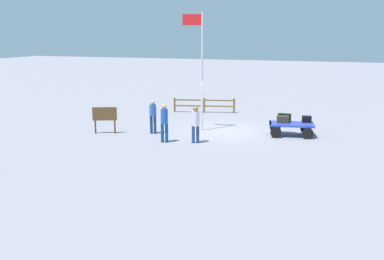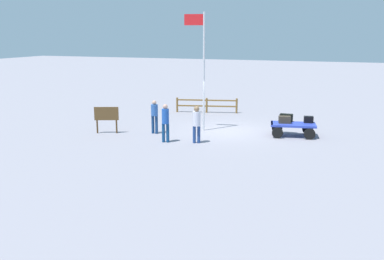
% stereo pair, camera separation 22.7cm
% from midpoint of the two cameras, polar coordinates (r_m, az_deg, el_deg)
% --- Properties ---
extents(ground_plane, '(120.00, 120.00, 0.00)m').
position_cam_midpoint_polar(ground_plane, '(22.08, 4.86, -0.14)').
color(ground_plane, gray).
extents(luggage_cart, '(2.26, 1.60, 0.62)m').
position_cam_midpoint_polar(luggage_cart, '(21.41, 13.28, 0.42)').
color(luggage_cart, '#2D41B3').
rests_on(luggage_cart, ground).
extents(suitcase_grey, '(0.49, 0.37, 0.31)m').
position_cam_midpoint_polar(suitcase_grey, '(21.71, 15.25, 1.33)').
color(suitcase_grey, black).
rests_on(suitcase_grey, luggage_cart).
extents(suitcase_maroon, '(0.62, 0.30, 0.36)m').
position_cam_midpoint_polar(suitcase_maroon, '(21.79, 12.49, 1.59)').
color(suitcase_maroon, black).
rests_on(suitcase_maroon, luggage_cart).
extents(suitcase_navy, '(0.62, 0.46, 0.34)m').
position_cam_midpoint_polar(suitcase_navy, '(21.33, 12.28, 1.33)').
color(suitcase_navy, '#3A3125').
rests_on(suitcase_navy, luggage_cart).
extents(worker_lead, '(0.37, 0.37, 1.74)m').
position_cam_midpoint_polar(worker_lead, '(19.57, -3.15, 1.26)').
color(worker_lead, navy).
rests_on(worker_lead, ground).
extents(worker_trailing, '(0.45, 0.45, 1.68)m').
position_cam_midpoint_polar(worker_trailing, '(19.41, 0.93, 1.11)').
color(worker_trailing, navy).
rests_on(worker_trailing, ground).
extents(worker_supervisor, '(0.35, 0.35, 1.64)m').
position_cam_midpoint_polar(worker_supervisor, '(21.36, -4.61, 2.05)').
color(worker_supervisor, navy).
rests_on(worker_supervisor, ground).
extents(flagpole, '(1.05, 0.20, 5.83)m').
position_cam_midpoint_polar(flagpole, '(21.73, 1.60, 8.86)').
color(flagpole, silver).
rests_on(flagpole, ground).
extents(signboard, '(1.12, 0.50, 1.31)m').
position_cam_midpoint_polar(signboard, '(21.77, -10.80, 1.86)').
color(signboard, '#4C3319').
rests_on(signboard, ground).
extents(wooden_fence, '(3.71, 1.01, 0.91)m').
position_cam_midpoint_polar(wooden_fence, '(27.13, 2.16, 3.39)').
color(wooden_fence, brown).
rests_on(wooden_fence, ground).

